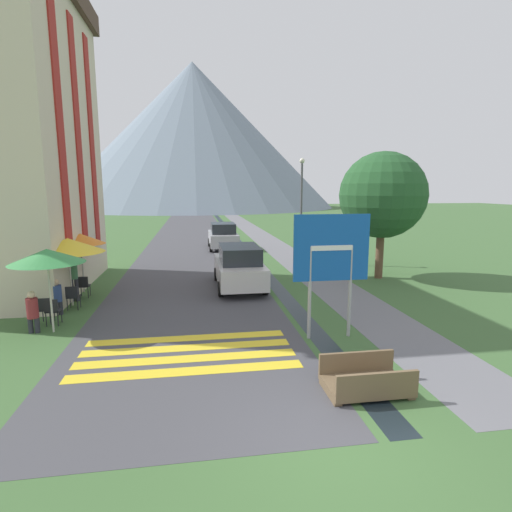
% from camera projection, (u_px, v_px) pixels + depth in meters
% --- Properties ---
extents(ground_plane, '(160.00, 160.00, 0.00)m').
position_uv_depth(ground_plane, '(230.00, 253.00, 26.01)').
color(ground_plane, '#3D6033').
extents(road, '(6.40, 60.00, 0.01)m').
position_uv_depth(road, '(191.00, 236.00, 35.37)').
color(road, '#424247').
rests_on(road, ground_plane).
extents(footpath, '(2.20, 60.00, 0.01)m').
position_uv_depth(footpath, '(259.00, 235.00, 36.30)').
color(footpath, slate).
rests_on(footpath, ground_plane).
extents(drainage_channel, '(0.60, 60.00, 0.00)m').
position_uv_depth(drainage_channel, '(233.00, 235.00, 35.93)').
color(drainage_channel, black).
rests_on(drainage_channel, ground_plane).
extents(crosswalk_marking, '(5.44, 2.54, 0.01)m').
position_uv_depth(crosswalk_marking, '(187.00, 353.00, 10.23)').
color(crosswalk_marking, yellow).
rests_on(crosswalk_marking, ground_plane).
extents(mountain_distant, '(62.23, 62.23, 31.51)m').
position_uv_depth(mountain_distant, '(194.00, 136.00, 89.51)').
color(mountain_distant, slate).
rests_on(mountain_distant, ground_plane).
extents(hotel_building, '(5.66, 8.62, 12.38)m').
position_uv_depth(hotel_building, '(8.00, 125.00, 15.68)').
color(hotel_building, beige).
rests_on(hotel_building, ground_plane).
extents(road_sign, '(2.14, 0.11, 3.49)m').
position_uv_depth(road_sign, '(331.00, 257.00, 10.97)').
color(road_sign, '#9E9EA3').
rests_on(road_sign, ground_plane).
extents(footbridge, '(1.70, 1.10, 0.65)m').
position_uv_depth(footbridge, '(366.00, 381.00, 8.29)').
color(footbridge, brown).
rests_on(footbridge, ground_plane).
extents(parked_car_near, '(1.96, 4.49, 1.82)m').
position_uv_depth(parked_car_near, '(239.00, 267.00, 16.89)').
color(parked_car_near, silver).
rests_on(parked_car_near, ground_plane).
extents(parked_car_far, '(1.98, 4.27, 1.82)m').
position_uv_depth(parked_car_far, '(223.00, 236.00, 27.75)').
color(parked_car_far, '#B2B2B7').
rests_on(parked_car_far, ground_plane).
extents(cafe_chair_near_right, '(0.40, 0.40, 0.85)m').
position_uv_depth(cafe_chair_near_right, '(45.00, 308.00, 12.38)').
color(cafe_chair_near_right, '#232328').
rests_on(cafe_chair_near_right, ground_plane).
extents(cafe_chair_far_right, '(0.40, 0.40, 0.85)m').
position_uv_depth(cafe_chair_far_right, '(84.00, 285.00, 15.36)').
color(cafe_chair_far_right, '#232328').
rests_on(cafe_chair_far_right, ground_plane).
extents(cafe_chair_near_left, '(0.40, 0.40, 0.85)m').
position_uv_depth(cafe_chair_near_left, '(52.00, 309.00, 12.24)').
color(cafe_chair_near_left, '#232328').
rests_on(cafe_chair_near_left, ground_plane).
extents(cafe_chair_far_left, '(0.40, 0.40, 0.85)m').
position_uv_depth(cafe_chair_far_left, '(67.00, 288.00, 14.85)').
color(cafe_chair_far_left, '#232328').
rests_on(cafe_chair_far_left, ground_plane).
extents(cafe_chair_middle, '(0.40, 0.40, 0.85)m').
position_uv_depth(cafe_chair_middle, '(73.00, 295.00, 13.83)').
color(cafe_chair_middle, '#232328').
rests_on(cafe_chair_middle, ground_plane).
extents(cafe_umbrella_front_green, '(2.06, 2.06, 2.48)m').
position_uv_depth(cafe_umbrella_front_green, '(47.00, 256.00, 11.38)').
color(cafe_umbrella_front_green, '#B7B2A8').
rests_on(cafe_umbrella_front_green, ground_plane).
extents(cafe_umbrella_middle_yellow, '(2.47, 2.47, 2.45)m').
position_uv_depth(cafe_umbrella_middle_yellow, '(68.00, 245.00, 14.07)').
color(cafe_umbrella_middle_yellow, '#B7B2A8').
rests_on(cafe_umbrella_middle_yellow, ground_plane).
extents(cafe_umbrella_rear_orange, '(1.91, 1.91, 2.40)m').
position_uv_depth(cafe_umbrella_rear_orange, '(80.00, 239.00, 15.93)').
color(cafe_umbrella_rear_orange, '#B7B2A8').
rests_on(cafe_umbrella_rear_orange, ground_plane).
extents(person_seated_far, '(0.32, 0.32, 1.26)m').
position_uv_depth(person_seated_far, '(32.00, 310.00, 11.57)').
color(person_seated_far, '#282833').
rests_on(person_seated_far, ground_plane).
extents(person_seated_near, '(0.32, 0.32, 1.22)m').
position_uv_depth(person_seated_near, '(57.00, 295.00, 13.25)').
color(person_seated_near, '#282833').
rests_on(person_seated_near, ground_plane).
extents(person_standing_terrace, '(0.32, 0.32, 1.64)m').
position_uv_depth(person_standing_terrace, '(73.00, 276.00, 14.81)').
color(person_standing_terrace, '#282833').
rests_on(person_standing_terrace, ground_plane).
extents(streetlamp, '(0.28, 0.28, 5.79)m').
position_uv_depth(streetlamp, '(301.00, 203.00, 21.85)').
color(streetlamp, '#515156').
rests_on(streetlamp, ground_plane).
extents(tree_by_path, '(3.94, 3.94, 5.84)m').
position_uv_depth(tree_by_path, '(383.00, 195.00, 18.24)').
color(tree_by_path, brown).
rests_on(tree_by_path, ground_plane).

